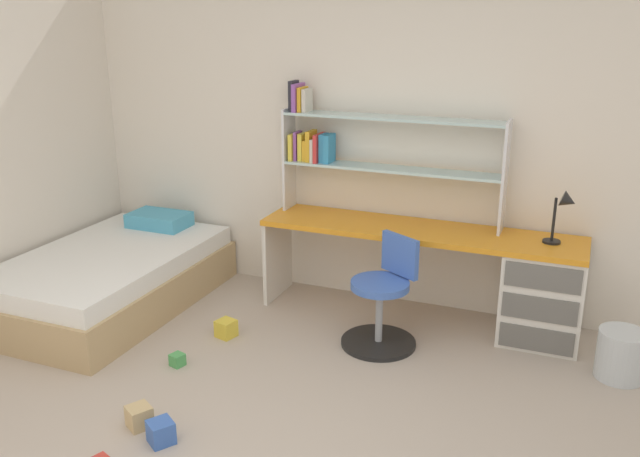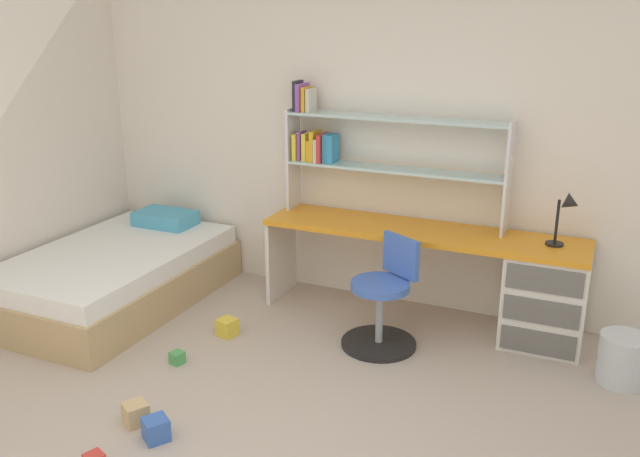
% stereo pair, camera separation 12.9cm
% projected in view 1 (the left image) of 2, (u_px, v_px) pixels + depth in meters
% --- Properties ---
extents(room_shell, '(6.19, 6.21, 2.68)m').
position_uv_depth(room_shell, '(143.00, 151.00, 4.38)').
color(room_shell, silver).
rests_on(room_shell, ground_plane).
extents(desk, '(2.33, 0.53, 0.71)m').
position_uv_depth(desk, '(505.00, 280.00, 4.74)').
color(desk, orange).
rests_on(desk, ground_plane).
extents(bookshelf_hutch, '(1.68, 0.22, 1.00)m').
position_uv_depth(bookshelf_hutch, '(359.00, 144.00, 5.02)').
color(bookshelf_hutch, silver).
rests_on(bookshelf_hutch, desk).
extents(desk_lamp, '(0.20, 0.17, 0.38)m').
position_uv_depth(desk_lamp, '(565.00, 209.00, 4.44)').
color(desk_lamp, black).
rests_on(desk_lamp, desk).
extents(swivel_chair, '(0.52, 0.52, 0.76)m').
position_uv_depth(swivel_chair, '(383.00, 304.00, 4.61)').
color(swivel_chair, black).
rests_on(swivel_chair, ground_plane).
extents(bed_platform, '(1.19, 1.90, 0.56)m').
position_uv_depth(bed_platform, '(111.00, 278.00, 5.26)').
color(bed_platform, tan).
rests_on(bed_platform, ground_plane).
extents(waste_bin, '(0.30, 0.30, 0.32)m').
position_uv_depth(waste_bin, '(621.00, 355.00, 4.21)').
color(waste_bin, silver).
rests_on(waste_bin, ground_plane).
extents(toy_block_natural_1, '(0.17, 0.17, 0.12)m').
position_uv_depth(toy_block_natural_1, '(139.00, 417.00, 3.74)').
color(toy_block_natural_1, tan).
rests_on(toy_block_natural_1, ground_plane).
extents(toy_block_blue_2, '(0.18, 0.18, 0.13)m').
position_uv_depth(toy_block_blue_2, '(161.00, 432.00, 3.60)').
color(toy_block_blue_2, '#3860B7').
rests_on(toy_block_blue_2, ground_plane).
extents(toy_block_yellow_3, '(0.15, 0.15, 0.12)m').
position_uv_depth(toy_block_yellow_3, '(226.00, 328.00, 4.78)').
color(toy_block_yellow_3, gold).
rests_on(toy_block_yellow_3, ground_plane).
extents(toy_block_green_4, '(0.10, 0.10, 0.08)m').
position_uv_depth(toy_block_green_4, '(177.00, 360.00, 4.39)').
color(toy_block_green_4, '#479E51').
rests_on(toy_block_green_4, ground_plane).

